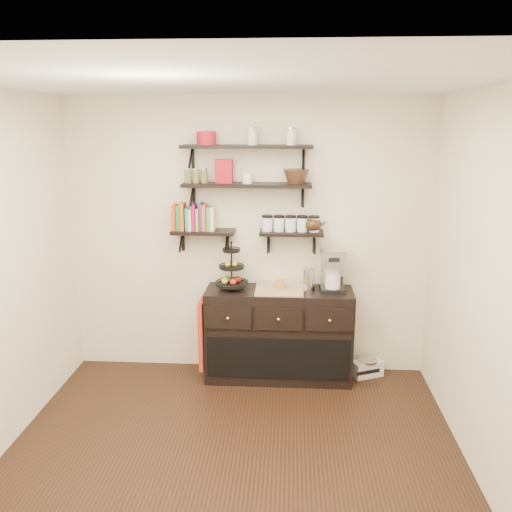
% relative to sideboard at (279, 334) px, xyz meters
% --- Properties ---
extents(floor, '(3.50, 3.50, 0.00)m').
position_rel_sideboard_xyz_m(floor, '(-0.31, -1.51, -0.45)').
color(floor, black).
rests_on(floor, ground).
extents(ceiling, '(3.50, 3.50, 0.02)m').
position_rel_sideboard_xyz_m(ceiling, '(-0.31, -1.51, 2.25)').
color(ceiling, white).
rests_on(ceiling, back_wall).
extents(back_wall, '(3.50, 0.02, 2.70)m').
position_rel_sideboard_xyz_m(back_wall, '(-0.31, 0.24, 0.90)').
color(back_wall, white).
rests_on(back_wall, ground).
extents(right_wall, '(0.02, 3.50, 2.70)m').
position_rel_sideboard_xyz_m(right_wall, '(1.44, -1.51, 0.90)').
color(right_wall, white).
rests_on(right_wall, ground).
extents(shelf_top, '(1.20, 0.27, 0.23)m').
position_rel_sideboard_xyz_m(shelf_top, '(-0.31, 0.10, 1.78)').
color(shelf_top, black).
rests_on(shelf_top, back_wall).
extents(shelf_mid, '(1.20, 0.27, 0.23)m').
position_rel_sideboard_xyz_m(shelf_mid, '(-0.31, 0.10, 1.43)').
color(shelf_mid, black).
rests_on(shelf_mid, back_wall).
extents(shelf_low_left, '(0.60, 0.25, 0.23)m').
position_rel_sideboard_xyz_m(shelf_low_left, '(-0.73, 0.12, 0.98)').
color(shelf_low_left, black).
rests_on(shelf_low_left, back_wall).
extents(shelf_low_right, '(0.60, 0.25, 0.23)m').
position_rel_sideboard_xyz_m(shelf_low_right, '(0.11, 0.12, 0.98)').
color(shelf_low_right, black).
rests_on(shelf_low_right, back_wall).
extents(cookbooks, '(0.40, 0.15, 0.26)m').
position_rel_sideboard_xyz_m(cookbooks, '(-0.80, 0.12, 1.11)').
color(cookbooks, '#BC3B14').
rests_on(cookbooks, shelf_low_left).
extents(glass_canisters, '(0.54, 0.10, 0.13)m').
position_rel_sideboard_xyz_m(glass_canisters, '(0.10, 0.12, 1.06)').
color(glass_canisters, silver).
rests_on(glass_canisters, shelf_low_right).
extents(sideboard, '(1.40, 0.50, 0.92)m').
position_rel_sideboard_xyz_m(sideboard, '(0.00, 0.00, 0.00)').
color(sideboard, black).
rests_on(sideboard, floor).
extents(fruit_stand, '(0.31, 0.31, 0.45)m').
position_rel_sideboard_xyz_m(fruit_stand, '(-0.45, 0.00, 0.60)').
color(fruit_stand, black).
rests_on(fruit_stand, sideboard).
extents(candle, '(0.08, 0.08, 0.08)m').
position_rel_sideboard_xyz_m(candle, '(0.00, 0.00, 0.50)').
color(candle, olive).
rests_on(candle, sideboard).
extents(coffee_maker, '(0.23, 0.23, 0.41)m').
position_rel_sideboard_xyz_m(coffee_maker, '(0.50, 0.03, 0.64)').
color(coffee_maker, black).
rests_on(coffee_maker, sideboard).
extents(thermal_carafe, '(0.11, 0.11, 0.22)m').
position_rel_sideboard_xyz_m(thermal_carafe, '(0.28, -0.02, 0.56)').
color(thermal_carafe, silver).
rests_on(thermal_carafe, sideboard).
extents(apron, '(0.04, 0.29, 0.68)m').
position_rel_sideboard_xyz_m(apron, '(-0.73, -0.10, 0.03)').
color(apron, '#9E2411').
rests_on(apron, sideboard).
extents(radio, '(0.33, 0.26, 0.18)m').
position_rel_sideboard_xyz_m(radio, '(0.88, 0.08, -0.37)').
color(radio, silver).
rests_on(radio, floor).
extents(recipe_box, '(0.17, 0.08, 0.22)m').
position_rel_sideboard_xyz_m(recipe_box, '(-0.53, 0.10, 1.56)').
color(recipe_box, '#A51220').
rests_on(recipe_box, shelf_mid).
extents(walnut_bowl, '(0.24, 0.24, 0.13)m').
position_rel_sideboard_xyz_m(walnut_bowl, '(0.14, 0.10, 1.51)').
color(walnut_bowl, black).
rests_on(walnut_bowl, shelf_mid).
extents(ramekins, '(0.09, 0.09, 0.10)m').
position_rel_sideboard_xyz_m(ramekins, '(-0.31, 0.10, 1.50)').
color(ramekins, white).
rests_on(ramekins, shelf_mid).
extents(teapot, '(0.23, 0.18, 0.16)m').
position_rel_sideboard_xyz_m(teapot, '(0.31, 0.12, 1.08)').
color(teapot, '#35200F').
rests_on(teapot, shelf_low_right).
extents(red_pot, '(0.18, 0.18, 0.12)m').
position_rel_sideboard_xyz_m(red_pot, '(-0.68, 0.10, 1.86)').
color(red_pot, '#A51220').
rests_on(red_pot, shelf_top).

